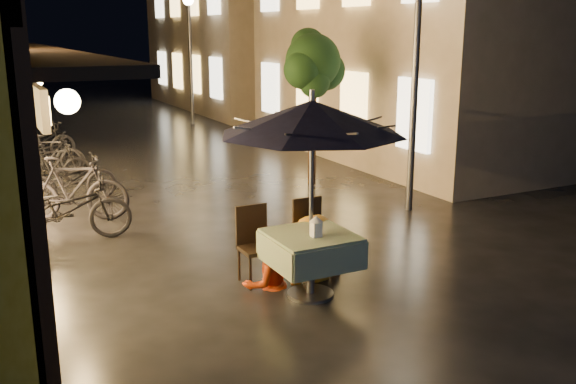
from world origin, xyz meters
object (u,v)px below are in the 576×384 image
person_orange (267,233)px  person_yellow (315,217)px  cafe_table (311,249)px  bicycle_0 (67,209)px  streetlamp_near (417,41)px  table_lantern (316,225)px  patio_umbrella (312,118)px

person_orange → person_yellow: (0.66, -0.02, 0.12)m
cafe_table → person_yellow: size_ratio=0.61×
bicycle_0 → streetlamp_near: bearing=-89.9°
cafe_table → bicycle_0: 4.14m
streetlamp_near → bicycle_0: 6.23m
streetlamp_near → person_orange: streetlamp_near is taller
table_lantern → person_orange: size_ratio=0.18×
person_orange → streetlamp_near: bearing=-158.0°
cafe_table → patio_umbrella: (0.00, 0.00, 1.56)m
streetlamp_near → person_yellow: 4.25m
streetlamp_near → cafe_table: 4.85m
streetlamp_near → bicycle_0: (-5.67, 0.90, -2.42)m
patio_umbrella → cafe_table: bearing=180.0°
streetlamp_near → person_orange: bearing=-151.4°
patio_umbrella → person_orange: size_ratio=1.79×
streetlamp_near → table_lantern: (-3.40, -2.68, -2.00)m
table_lantern → patio_umbrella: bearing=90.0°
patio_umbrella → table_lantern: size_ratio=9.84×
patio_umbrella → table_lantern: 1.24m
streetlamp_near → cafe_table: bearing=-143.0°
patio_umbrella → table_lantern: patio_umbrella is taller
cafe_table → person_yellow: 0.64m
cafe_table → bicycle_0: bearing=123.3°
cafe_table → patio_umbrella: 1.56m
person_yellow → bicycle_0: bearing=-59.8°
table_lantern → bicycle_0: table_lantern is taller
table_lantern → person_orange: 0.76m
cafe_table → patio_umbrella: size_ratio=0.40×
bicycle_0 → patio_umbrella: bearing=-137.6°
person_orange → person_yellow: person_yellow is taller
cafe_table → table_lantern: bearing=-90.0°
person_orange → bicycle_0: bearing=-63.1°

